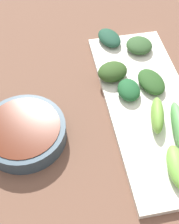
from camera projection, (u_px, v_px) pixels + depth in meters
The scene contains 11 objects.
tabletop at pixel (83, 134), 0.57m from camera, with size 2.10×2.10×0.02m, color brown.
sauce_bowl at pixel (24, 132), 0.54m from camera, with size 0.14×0.14×0.03m.
serving_plate at pixel (149, 106), 0.59m from camera, with size 0.16×0.40×0.01m, color silver.
broccoli_leafy_0 at pixel (113, 72), 0.62m from camera, with size 0.06×0.05×0.03m, color #2B4A1D.
broccoli_stalk_1 at pixel (179, 126), 0.54m from camera, with size 0.02×0.10×0.03m, color #5DA859.
broccoli_leafy_2 at pixel (129, 90), 0.59m from camera, with size 0.04×0.05×0.02m, color #1C542B.
broccoli_stalk_3 at pixel (177, 167), 0.49m from camera, with size 0.03×0.08×0.02m, color #6FB542.
broccoli_leafy_5 at pixel (151, 82), 0.61m from camera, with size 0.05×0.07×0.02m, color #264D1F.
broccoli_stalk_6 at pixel (157, 115), 0.55m from camera, with size 0.02×0.08×0.03m, color #6DA63D.
broccoli_leafy_7 at pixel (109, 38), 0.69m from camera, with size 0.04×0.06×0.02m, color #1C4532.
broccoli_leafy_8 at pixel (139, 45), 0.67m from camera, with size 0.05×0.06×0.02m, color #2E5129.
Camera 1 is at (-0.05, -0.31, 0.49)m, focal length 50.95 mm.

